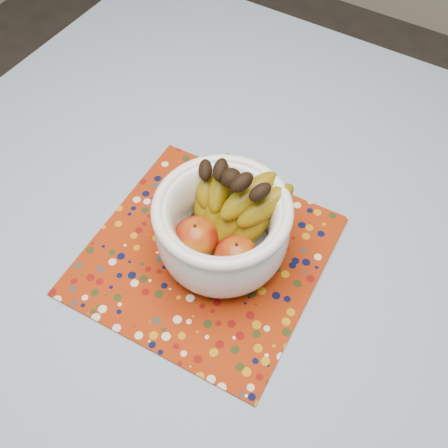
% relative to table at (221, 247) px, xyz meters
% --- Properties ---
extents(table, '(1.20, 1.20, 0.75)m').
position_rel_table_xyz_m(table, '(0.00, 0.00, 0.00)').
color(table, brown).
rests_on(table, ground).
extents(tablecloth, '(1.32, 1.32, 0.01)m').
position_rel_table_xyz_m(tablecloth, '(0.00, 0.00, 0.08)').
color(tablecloth, '#627DA4').
rests_on(tablecloth, table).
extents(placemat, '(0.42, 0.42, 0.00)m').
position_rel_table_xyz_m(placemat, '(0.01, -0.08, 0.09)').
color(placemat, maroon).
rests_on(placemat, tablecloth).
extents(fruit_bowl, '(0.26, 0.24, 0.19)m').
position_rel_table_xyz_m(fruit_bowl, '(0.04, -0.04, 0.17)').
color(fruit_bowl, white).
rests_on(fruit_bowl, placemat).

